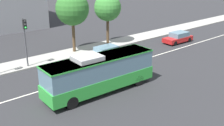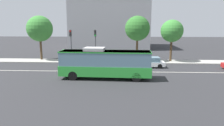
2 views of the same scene
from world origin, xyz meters
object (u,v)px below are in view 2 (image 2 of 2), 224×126
Objects in this scene: street_tree_kerbside_right at (40,29)px; traffic_light_mid_block at (71,40)px; sedan_white at (149,62)px; traffic_light_near_corner at (95,40)px; street_tree_kerbside_left at (172,31)px; street_tree_kerbside_centre at (137,29)px; transit_bus at (105,63)px.

traffic_light_mid_block is at bearing -22.04° from street_tree_kerbside_right.
sedan_white is 0.87× the size of traffic_light_near_corner.
street_tree_kerbside_centre is (-5.46, -0.15, 0.41)m from street_tree_kerbside_left.
traffic_light_mid_block is 0.77× the size of street_tree_kerbside_left.
street_tree_kerbside_centre reaches higher than street_tree_kerbside_left.
sedan_white is 18.77m from street_tree_kerbside_right.
transit_bus is 1.36× the size of street_tree_kerbside_right.
street_tree_kerbside_right is (-16.09, 0.73, -0.06)m from street_tree_kerbside_centre.
street_tree_kerbside_right reaches higher than street_tree_kerbside_left.
sedan_white is 6.52m from street_tree_kerbside_centre.
transit_bus is 11.14m from traffic_light_mid_block.
traffic_light_near_corner is at bearing 88.53° from traffic_light_mid_block.
traffic_light_mid_block is at bearing -91.06° from traffic_light_near_corner.
traffic_light_near_corner is at bearing -172.82° from street_tree_kerbside_left.
traffic_light_near_corner is 1.00× the size of traffic_light_mid_block.
street_tree_kerbside_left is at bearing 91.44° from traffic_light_mid_block.
sedan_white is at bearing -72.56° from street_tree_kerbside_centre.
traffic_light_mid_block is at bearing -171.25° from street_tree_kerbside_centre.
transit_bus is 8.60m from sedan_white.
street_tree_kerbside_right is at bearing 138.10° from transit_bus.
transit_bus reaches higher than sedan_white.
transit_bus is at bearing -131.77° from street_tree_kerbside_left.
traffic_light_near_corner is at bearing -12.43° from street_tree_kerbside_right.
street_tree_kerbside_centre is at bearing -178.47° from street_tree_kerbside_left.
sedan_white is 0.61× the size of street_tree_kerbside_right.
sedan_white is 0.61× the size of street_tree_kerbside_centre.
sedan_white is 8.96m from traffic_light_near_corner.
transit_bus is 1.37× the size of street_tree_kerbside_centre.
street_tree_kerbside_centre is 16.11m from street_tree_kerbside_right.
traffic_light_mid_block is (-11.73, 2.79, 2.84)m from sedan_white.
street_tree_kerbside_left is 5.48m from street_tree_kerbside_centre.
traffic_light_near_corner is 0.71× the size of street_tree_kerbside_centre.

